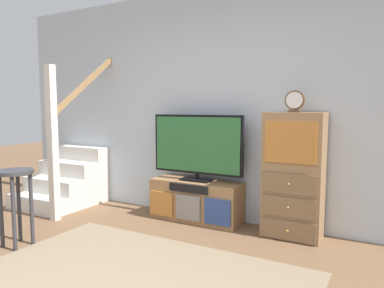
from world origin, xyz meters
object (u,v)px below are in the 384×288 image
(side_cabinet, at_px, (293,176))
(bar_stool_near, at_px, (15,190))
(media_console, at_px, (196,201))
(desk_clock, at_px, (295,101))
(television, at_px, (197,146))

(side_cabinet, bearing_deg, bar_stool_near, -145.71)
(media_console, height_order, side_cabinet, side_cabinet)
(desk_clock, bearing_deg, side_cabinet, 73.02)
(side_cabinet, bearing_deg, television, 179.30)
(side_cabinet, height_order, bar_stool_near, side_cabinet)
(bar_stool_near, bearing_deg, desk_clock, 34.09)
(side_cabinet, xyz_separation_m, desk_clock, (-0.00, -0.01, 0.74))
(media_console, xyz_separation_m, television, (-0.00, 0.02, 0.64))
(desk_clock, bearing_deg, television, 178.52)
(desk_clock, height_order, bar_stool_near, desk_clock)
(side_cabinet, distance_m, desk_clock, 0.74)
(media_console, xyz_separation_m, side_cabinet, (1.11, 0.01, 0.40))
(television, height_order, bar_stool_near, television)
(side_cabinet, distance_m, bar_stool_near, 2.70)
(media_console, bearing_deg, television, 90.00)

